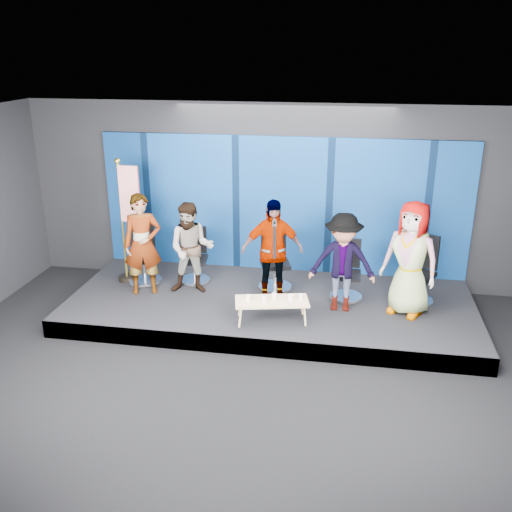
# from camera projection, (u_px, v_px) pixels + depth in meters

# --- Properties ---
(ground) EXTENTS (10.00, 10.00, 0.00)m
(ground) POSITION_uv_depth(u_px,v_px,m) (244.00, 394.00, 7.78)
(ground) COLOR black
(ground) RESTS_ON ground
(room_walls) EXTENTS (10.02, 8.02, 3.51)m
(room_walls) POSITION_uv_depth(u_px,v_px,m) (242.00, 224.00, 6.93)
(room_walls) COLOR black
(room_walls) RESTS_ON ground
(riser) EXTENTS (7.00, 3.00, 0.30)m
(riser) POSITION_uv_depth(u_px,v_px,m) (270.00, 306.00, 10.04)
(riser) COLOR black
(riser) RESTS_ON ground
(backdrop) EXTENTS (7.00, 0.08, 2.60)m
(backdrop) POSITION_uv_depth(u_px,v_px,m) (282.00, 205.00, 10.87)
(backdrop) COLOR navy
(backdrop) RESTS_ON riser
(chair_a) EXTENTS (0.80, 0.80, 1.11)m
(chair_a) POSITION_uv_depth(u_px,v_px,m) (144.00, 263.00, 10.60)
(chair_a) COLOR silver
(chair_a) RESTS_ON riser
(panelist_a) EXTENTS (0.76, 0.63, 1.80)m
(panelist_a) POSITION_uv_depth(u_px,v_px,m) (143.00, 244.00, 9.95)
(panelist_a) COLOR black
(panelist_a) RESTS_ON riser
(chair_b) EXTENTS (0.64, 0.64, 1.02)m
(chair_b) POSITION_uv_depth(u_px,v_px,m) (195.00, 264.00, 10.62)
(chair_b) COLOR silver
(chair_b) RESTS_ON riser
(panelist_b) EXTENTS (0.87, 0.72, 1.65)m
(panelist_b) POSITION_uv_depth(u_px,v_px,m) (191.00, 248.00, 9.98)
(panelist_b) COLOR black
(panelist_b) RESTS_ON riser
(chair_c) EXTENTS (0.78, 0.78, 1.11)m
(chair_c) POSITION_uv_depth(u_px,v_px,m) (275.00, 269.00, 10.31)
(chair_c) COLOR silver
(chair_c) RESTS_ON riser
(panelist_c) EXTENTS (1.13, 0.72, 1.79)m
(panelist_c) POSITION_uv_depth(u_px,v_px,m) (272.00, 251.00, 9.66)
(panelist_c) COLOR black
(panelist_c) RESTS_ON riser
(chair_d) EXTENTS (0.58, 0.58, 1.03)m
(chair_d) POSITION_uv_depth(u_px,v_px,m) (347.00, 279.00, 9.92)
(chair_d) COLOR silver
(chair_d) RESTS_ON riser
(panelist_d) EXTENTS (1.08, 0.63, 1.67)m
(panelist_d) POSITION_uv_depth(u_px,v_px,m) (342.00, 262.00, 9.30)
(panelist_d) COLOR black
(panelist_d) RESTS_ON riser
(chair_e) EXTENTS (0.89, 0.89, 1.17)m
(chair_e) POSITION_uv_depth(u_px,v_px,m) (417.00, 281.00, 9.74)
(chair_e) COLOR silver
(chair_e) RESTS_ON riser
(panelist_e) EXTENTS (1.10, 0.97, 1.90)m
(panelist_e) POSITION_uv_depth(u_px,v_px,m) (411.00, 259.00, 9.14)
(panelist_e) COLOR black
(panelist_e) RESTS_ON riser
(coffee_table) EXTENTS (1.24, 0.73, 0.36)m
(coffee_table) POSITION_uv_depth(u_px,v_px,m) (272.00, 302.00, 9.07)
(coffee_table) COLOR tan
(coffee_table) RESTS_ON riser
(mug_a) EXTENTS (0.08, 0.08, 0.09)m
(mug_a) POSITION_uv_depth(u_px,v_px,m) (248.00, 298.00, 9.03)
(mug_a) COLOR white
(mug_a) RESTS_ON coffee_table
(mug_b) EXTENTS (0.08, 0.08, 0.10)m
(mug_b) POSITION_uv_depth(u_px,v_px,m) (264.00, 299.00, 8.99)
(mug_b) COLOR white
(mug_b) RESTS_ON coffee_table
(mug_c) EXTENTS (0.08, 0.08, 0.09)m
(mug_c) POSITION_uv_depth(u_px,v_px,m) (274.00, 296.00, 9.10)
(mug_c) COLOR white
(mug_c) RESTS_ON coffee_table
(mug_d) EXTENTS (0.08, 0.08, 0.10)m
(mug_d) POSITION_uv_depth(u_px,v_px,m) (290.00, 298.00, 9.04)
(mug_d) COLOR white
(mug_d) RESTS_ON coffee_table
(mug_e) EXTENTS (0.07, 0.07, 0.08)m
(mug_e) POSITION_uv_depth(u_px,v_px,m) (301.00, 297.00, 9.09)
(mug_e) COLOR white
(mug_e) RESTS_ON coffee_table
(flag_stand) EXTENTS (0.53, 0.31, 2.32)m
(flag_stand) POSITION_uv_depth(u_px,v_px,m) (128.00, 218.00, 10.28)
(flag_stand) COLOR black
(flag_stand) RESTS_ON riser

